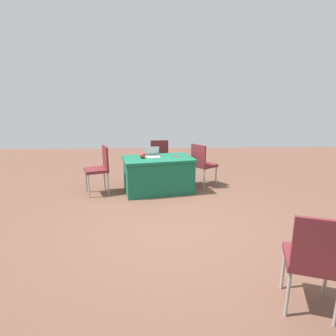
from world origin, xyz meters
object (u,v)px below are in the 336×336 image
(chair_tucked_left, at_px, (202,162))
(chair_aisle, at_px, (159,156))
(chair_tucked_right, at_px, (100,166))
(table_foreground, at_px, (158,174))
(yarn_ball, at_px, (142,155))
(chair_near_front, at_px, (314,257))
(scissors_red, at_px, (176,156))
(laptop_silver, at_px, (152,155))

(chair_tucked_left, xyz_separation_m, chair_aisle, (0.95, -0.66, 0.01))
(chair_tucked_left, height_order, chair_tucked_right, chair_tucked_right)
(table_foreground, xyz_separation_m, chair_tucked_right, (1.19, 0.09, 0.20))
(chair_tucked_right, xyz_separation_m, yarn_ball, (-0.88, -0.03, 0.22))
(chair_near_front, distance_m, chair_tucked_left, 3.79)
(chair_tucked_right, distance_m, scissors_red, 1.60)
(chair_tucked_left, bearing_deg, table_foreground, -107.59)
(chair_tucked_right, distance_m, yarn_ball, 0.90)
(table_foreground, relative_size, chair_tucked_left, 1.66)
(table_foreground, distance_m, chair_near_front, 3.69)
(laptop_silver, bearing_deg, chair_tucked_left, -174.51)
(chair_tucked_left, distance_m, laptop_silver, 1.16)
(chair_tucked_left, height_order, chair_aisle, chair_aisle)
(chair_tucked_right, bearing_deg, table_foreground, -107.71)
(chair_aisle, relative_size, laptop_silver, 2.70)
(chair_near_front, xyz_separation_m, laptop_silver, (1.45, -3.50, 0.22))
(chair_aisle, bearing_deg, chair_tucked_left, -37.61)
(chair_aisle, distance_m, laptop_silver, 0.97)
(chair_tucked_left, relative_size, scissors_red, 5.26)
(chair_tucked_left, bearing_deg, scissors_red, -105.70)
(chair_tucked_left, distance_m, yarn_ball, 1.38)
(chair_near_front, height_order, laptop_silver, chair_near_front)
(chair_tucked_right, relative_size, chair_aisle, 1.02)
(chair_tucked_left, bearing_deg, chair_near_front, -31.24)
(yarn_ball, bearing_deg, chair_tucked_right, 1.90)
(chair_tucked_left, relative_size, chair_aisle, 0.98)
(chair_tucked_right, relative_size, scissors_red, 5.44)
(laptop_silver, bearing_deg, table_foreground, 143.69)
(yarn_ball, bearing_deg, laptop_silver, -149.28)
(yarn_ball, bearing_deg, chair_near_front, 116.01)
(chair_near_front, relative_size, chair_tucked_right, 0.98)
(chair_aisle, xyz_separation_m, laptop_silver, (0.15, 0.94, 0.21))
(chair_tucked_left, bearing_deg, chair_tucked_right, -115.45)
(chair_near_front, height_order, yarn_ball, chair_near_front)
(chair_tucked_left, bearing_deg, yarn_ball, -109.54)
(table_foreground, height_order, chair_tucked_right, chair_tucked_right)
(laptop_silver, relative_size, scissors_red, 1.99)
(table_foreground, relative_size, chair_aisle, 1.63)
(chair_tucked_left, distance_m, chair_aisle, 1.16)
(table_foreground, distance_m, chair_tucked_left, 1.06)
(laptop_silver, distance_m, scissors_red, 0.51)
(chair_tucked_right, relative_size, yarn_ball, 8.03)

